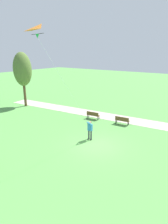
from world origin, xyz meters
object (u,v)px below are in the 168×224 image
(park_bench_far_walkway, at_px, (93,115))
(tree_treeline_left, at_px, (22,70))
(person_kite_flyer, at_px, (90,129))
(flying_kite, at_px, (42,33))
(park_bench_near_walkway, at_px, (122,120))

(park_bench_far_walkway, relative_size, tree_treeline_left, 0.21)
(person_kite_flyer, relative_size, tree_treeline_left, 0.25)
(flying_kite, relative_size, park_bench_far_walkway, 4.54)
(tree_treeline_left, bearing_deg, park_bench_far_walkway, -84.90)
(person_kite_flyer, xyz_separation_m, park_bench_far_walkway, (4.68, 2.71, -0.54))
(park_bench_far_walkway, height_order, tree_treeline_left, tree_treeline_left)
(park_bench_far_walkway, bearing_deg, park_bench_near_walkway, -84.21)
(park_bench_far_walkway, xyz_separation_m, tree_treeline_left, (-0.97, 10.87, 4.61))
(tree_treeline_left, bearing_deg, person_kite_flyer, -105.30)
(park_bench_near_walkway, relative_size, tree_treeline_left, 0.21)
(person_kite_flyer, bearing_deg, tree_treeline_left, 74.70)
(park_bench_near_walkway, height_order, park_bench_far_walkway, same)
(person_kite_flyer, distance_m, park_bench_far_walkway, 5.44)
(tree_treeline_left, bearing_deg, park_bench_near_walkway, -84.73)
(flying_kite, relative_size, park_bench_near_walkway, 4.54)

